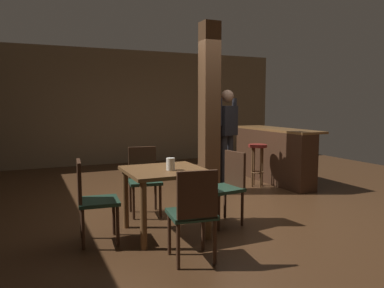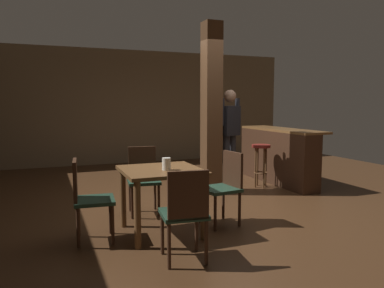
% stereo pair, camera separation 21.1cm
% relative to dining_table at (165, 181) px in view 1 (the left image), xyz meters
% --- Properties ---
extents(ground_plane, '(10.80, 10.80, 0.00)m').
position_rel_dining_table_xyz_m(ground_plane, '(1.01, 0.77, -0.61)').
color(ground_plane, '#422816').
extents(wall_back, '(8.00, 0.10, 2.80)m').
position_rel_dining_table_xyz_m(wall_back, '(1.01, 5.27, 0.79)').
color(wall_back, '#756047').
rests_on(wall_back, ground_plane).
extents(pillar, '(0.28, 0.28, 2.80)m').
position_rel_dining_table_xyz_m(pillar, '(1.35, 1.58, 0.79)').
color(pillar, '#4C301C').
rests_on(pillar, ground_plane).
extents(dining_table, '(0.88, 0.88, 0.75)m').
position_rel_dining_table_xyz_m(dining_table, '(0.00, 0.00, 0.00)').
color(dining_table, brown).
rests_on(dining_table, ground_plane).
extents(chair_north, '(0.47, 0.47, 0.89)m').
position_rel_dining_table_xyz_m(chair_north, '(0.01, 0.87, -0.11)').
color(chair_north, '#1E3828').
rests_on(chair_north, ground_plane).
extents(chair_east, '(0.47, 0.47, 0.89)m').
position_rel_dining_table_xyz_m(chair_east, '(0.82, 0.01, -0.11)').
color(chair_east, '#1E3828').
rests_on(chair_east, ground_plane).
extents(chair_west, '(0.46, 0.46, 0.89)m').
position_rel_dining_table_xyz_m(chair_west, '(-0.82, 0.03, -0.11)').
color(chair_west, '#1E3828').
rests_on(chair_west, ground_plane).
extents(chair_south, '(0.47, 0.47, 0.89)m').
position_rel_dining_table_xyz_m(chair_south, '(-0.04, -0.87, -0.11)').
color(chair_south, '#1E3828').
rests_on(chair_south, ground_plane).
extents(napkin_cup, '(0.10, 0.10, 0.14)m').
position_rel_dining_table_xyz_m(napkin_cup, '(0.03, -0.09, 0.21)').
color(napkin_cup, silver).
rests_on(napkin_cup, dining_table).
extents(standing_person, '(0.47, 0.31, 1.72)m').
position_rel_dining_table_xyz_m(standing_person, '(1.71, 1.62, 0.39)').
color(standing_person, black).
rests_on(standing_person, ground_plane).
extents(bar_counter, '(0.56, 2.05, 1.02)m').
position_rel_dining_table_xyz_m(bar_counter, '(2.83, 1.84, -0.09)').
color(bar_counter, brown).
rests_on(bar_counter, ground_plane).
extents(bar_stool_near, '(0.33, 0.33, 0.76)m').
position_rel_dining_table_xyz_m(bar_stool_near, '(2.35, 1.62, -0.05)').
color(bar_stool_near, maroon).
rests_on(bar_stool_near, ground_plane).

